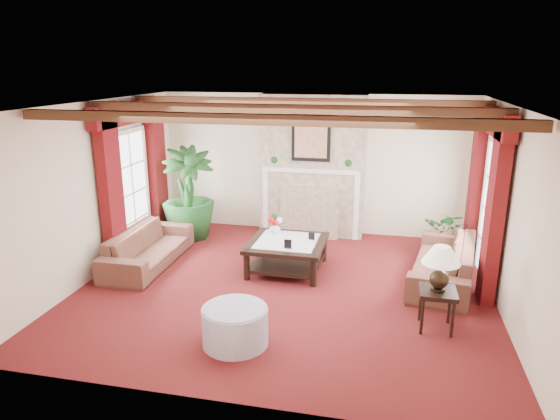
% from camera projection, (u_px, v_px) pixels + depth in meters
% --- Properties ---
extents(floor, '(6.00, 6.00, 0.00)m').
position_uv_depth(floor, '(285.00, 287.00, 7.52)').
color(floor, '#490D12').
rests_on(floor, ground).
extents(ceiling, '(6.00, 6.00, 0.00)m').
position_uv_depth(ceiling, '(286.00, 104.00, 6.76)').
color(ceiling, white).
rests_on(ceiling, floor).
extents(back_wall, '(6.00, 0.02, 2.70)m').
position_uv_depth(back_wall, '(314.00, 164.00, 9.72)').
color(back_wall, beige).
rests_on(back_wall, ground).
extents(left_wall, '(0.02, 5.50, 2.70)m').
position_uv_depth(left_wall, '(97.00, 190.00, 7.75)').
color(left_wall, beige).
rests_on(left_wall, ground).
extents(right_wall, '(0.02, 5.50, 2.70)m').
position_uv_depth(right_wall, '(509.00, 213.00, 6.53)').
color(right_wall, beige).
rests_on(right_wall, ground).
extents(ceiling_beams, '(6.00, 3.00, 0.12)m').
position_uv_depth(ceiling_beams, '(286.00, 109.00, 6.78)').
color(ceiling_beams, '#3D2113').
rests_on(ceiling_beams, ceiling).
extents(fireplace, '(2.00, 0.52, 2.70)m').
position_uv_depth(fireplace, '(314.00, 94.00, 9.15)').
color(fireplace, tan).
rests_on(fireplace, ground).
extents(french_door_left, '(0.10, 1.10, 2.16)m').
position_uv_depth(french_door_left, '(126.00, 131.00, 8.46)').
color(french_door_left, white).
rests_on(french_door_left, ground).
extents(french_door_right, '(0.10, 1.10, 2.16)m').
position_uv_depth(french_door_right, '(499.00, 142.00, 7.25)').
color(french_door_right, white).
rests_on(french_door_right, ground).
extents(curtains_left, '(0.20, 2.40, 2.55)m').
position_uv_depth(curtains_left, '(130.00, 106.00, 8.32)').
color(curtains_left, '#4F0A10').
rests_on(curtains_left, ground).
extents(curtains_right, '(0.20, 2.40, 2.55)m').
position_uv_depth(curtains_right, '(494.00, 113.00, 7.16)').
color(curtains_right, '#4F0A10').
rests_on(curtains_right, ground).
extents(sofa_left, '(2.07, 0.63, 0.81)m').
position_uv_depth(sofa_left, '(148.00, 241.00, 8.26)').
color(sofa_left, '#3A0F19').
rests_on(sofa_left, ground).
extents(sofa_right, '(2.39, 1.36, 0.85)m').
position_uv_depth(sofa_right, '(444.00, 255.00, 7.62)').
color(sofa_right, '#3A0F19').
rests_on(sofa_right, ground).
extents(potted_palm, '(2.60, 2.66, 0.98)m').
position_uv_depth(potted_palm, '(189.00, 213.00, 9.55)').
color(potted_palm, black).
rests_on(potted_palm, ground).
extents(small_plant, '(1.30, 1.32, 0.63)m').
position_uv_depth(small_plant, '(446.00, 237.00, 8.73)').
color(small_plant, black).
rests_on(small_plant, ground).
extents(coffee_table, '(1.22, 1.22, 0.49)m').
position_uv_depth(coffee_table, '(287.00, 256.00, 8.08)').
color(coffee_table, black).
rests_on(coffee_table, ground).
extents(side_table, '(0.54, 0.54, 0.53)m').
position_uv_depth(side_table, '(436.00, 309.00, 6.26)').
color(side_table, black).
rests_on(side_table, ground).
extents(ottoman, '(0.79, 0.79, 0.46)m').
position_uv_depth(ottoman, '(235.00, 326.00, 5.93)').
color(ottoman, '#A29BB0').
rests_on(ottoman, ground).
extents(table_lamp, '(0.47, 0.47, 0.59)m').
position_uv_depth(table_lamp, '(440.00, 268.00, 6.10)').
color(table_lamp, black).
rests_on(table_lamp, side_table).
extents(flower_vase, '(0.30, 0.31, 0.19)m').
position_uv_depth(flower_vase, '(275.00, 228.00, 8.36)').
color(flower_vase, silver).
rests_on(flower_vase, coffee_table).
extents(book, '(0.22, 0.20, 0.28)m').
position_uv_depth(book, '(300.00, 239.00, 7.71)').
color(book, black).
rests_on(book, coffee_table).
extents(photo_frame_a, '(0.12, 0.02, 0.15)m').
position_uv_depth(photo_frame_a, '(288.00, 244.00, 7.64)').
color(photo_frame_a, black).
rests_on(photo_frame_a, coffee_table).
extents(photo_frame_b, '(0.10, 0.04, 0.13)m').
position_uv_depth(photo_frame_b, '(312.00, 236.00, 8.03)').
color(photo_frame_b, black).
rests_on(photo_frame_b, coffee_table).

